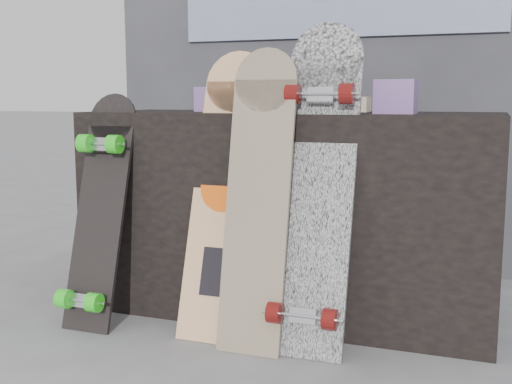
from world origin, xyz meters
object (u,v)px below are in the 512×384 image
at_px(longboard_celtic, 259,189).
at_px(longboard_cascadia, 317,180).
at_px(longboard_geisha, 225,184).
at_px(skateboard_dark, 99,207).
at_px(vendor_table, 290,212).

xyz_separation_m(longboard_celtic, longboard_cascadia, (0.19, 0.06, 0.03)).
height_order(longboard_geisha, longboard_cascadia, longboard_cascadia).
bearing_deg(longboard_celtic, longboard_geisha, 147.22).
height_order(longboard_cascadia, skateboard_dark, longboard_cascadia).
bearing_deg(skateboard_dark, longboard_celtic, 0.28).
relative_size(longboard_cascadia, skateboard_dark, 1.28).
xyz_separation_m(longboard_geisha, longboard_cascadia, (0.36, -0.05, 0.04)).
bearing_deg(longboard_cascadia, skateboard_dark, -175.51).
bearing_deg(vendor_table, longboard_geisha, -119.21).
distance_m(longboard_geisha, longboard_celtic, 0.20).
height_order(longboard_geisha, longboard_celtic, longboard_geisha).
relative_size(vendor_table, longboard_celtic, 1.55).
bearing_deg(longboard_geisha, skateboard_dark, -166.47).
bearing_deg(skateboard_dark, longboard_geisha, 13.53).
xyz_separation_m(vendor_table, skateboard_dark, (-0.63, -0.40, 0.05)).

